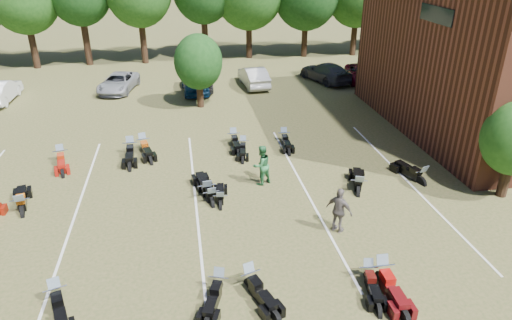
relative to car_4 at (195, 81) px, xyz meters
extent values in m
plane|color=brown|center=(2.18, -19.05, -0.79)|extent=(160.00, 160.00, 0.00)
imported|color=silver|center=(-13.65, -0.10, -0.02)|extent=(1.74, 4.73, 1.55)
imported|color=gray|center=(-5.69, 1.13, -0.14)|extent=(3.16, 5.10, 1.32)
imported|color=black|center=(0.34, 0.41, -0.13)|extent=(1.95, 4.60, 1.32)
imported|color=navy|center=(0.00, 0.00, 0.00)|extent=(2.08, 4.74, 1.59)
imported|color=#ADAEA9|center=(4.58, 0.68, -0.03)|extent=(1.96, 4.74, 1.53)
imported|color=#5E0517|center=(13.39, 0.42, -0.13)|extent=(3.00, 5.07, 1.32)
imported|color=#343338|center=(10.53, 1.07, -0.05)|extent=(3.67, 5.54, 1.49)
imported|color=#296E3B|center=(2.32, -15.13, 0.17)|extent=(1.16, 1.08, 1.92)
imported|color=#625954|center=(4.56, -19.48, 0.15)|extent=(1.08, 1.13, 1.88)
cube|color=black|center=(11.65, -12.05, 6.21)|extent=(0.06, 3.00, 0.80)
cylinder|color=black|center=(-13.82, 9.95, 1.25)|extent=(0.58, 0.58, 4.08)
cylinder|color=black|center=(-8.82, 9.95, 1.25)|extent=(0.57, 0.58, 4.08)
cylinder|color=black|center=(-3.82, 9.95, 1.25)|extent=(0.57, 0.58, 4.08)
cylinder|color=black|center=(1.18, 9.95, 1.25)|extent=(0.58, 0.58, 4.08)
cylinder|color=black|center=(6.18, 9.95, 1.25)|extent=(0.57, 0.58, 4.08)
cylinder|color=black|center=(11.18, 9.95, 1.25)|extent=(0.57, 0.58, 4.08)
cylinder|color=black|center=(16.18, 9.95, 1.25)|extent=(0.57, 0.58, 4.08)
cylinder|color=black|center=(21.18, 9.95, 1.25)|extent=(0.58, 0.58, 4.08)
cylinder|color=black|center=(26.18, 9.95, 1.25)|extent=(0.58, 0.58, 4.08)
cylinder|color=black|center=(12.68, -18.05, 0.06)|extent=(0.24, 0.24, 1.71)
cylinder|color=black|center=(0.18, -3.55, 0.16)|extent=(0.24, 0.24, 1.90)
sphere|color=#1E4C19|center=(0.18, -3.55, 2.31)|extent=(3.20, 3.20, 3.20)
cube|color=silver|center=(-5.82, -16.05, -0.79)|extent=(0.10, 14.00, 0.01)
cube|color=silver|center=(-0.82, -16.05, -0.79)|extent=(0.10, 14.00, 0.01)
cube|color=silver|center=(4.18, -16.05, -0.79)|extent=(0.10, 14.00, 0.01)
cube|color=silver|center=(9.18, -16.05, -0.79)|extent=(0.10, 14.00, 0.01)
camera|label=1|loc=(-1.12, -33.66, 9.48)|focal=32.00mm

